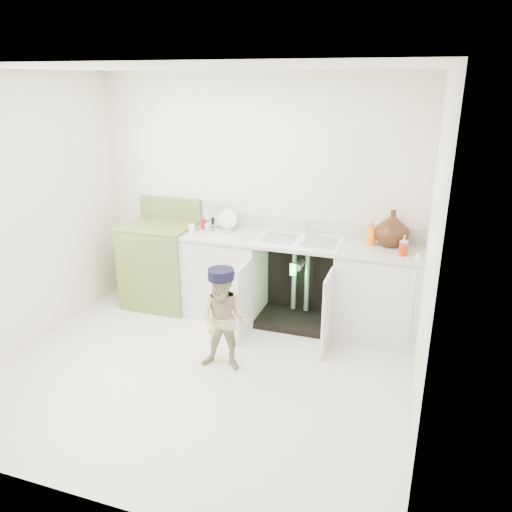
# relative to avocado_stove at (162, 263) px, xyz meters

# --- Properties ---
(ground) EXTENTS (3.50, 3.50, 0.00)m
(ground) POSITION_rel_avocado_stove_xyz_m (1.02, -1.18, -0.48)
(ground) COLOR beige
(ground) RESTS_ON ground
(room_shell) EXTENTS (6.00, 5.50, 1.26)m
(room_shell) POSITION_rel_avocado_stove_xyz_m (1.02, -1.18, 0.77)
(room_shell) COLOR #EEE5CC
(room_shell) RESTS_ON ground
(counter_run) EXTENTS (2.44, 1.02, 1.25)m
(counter_run) POSITION_rel_avocado_stove_xyz_m (1.60, 0.03, -0.00)
(counter_run) COLOR white
(counter_run) RESTS_ON ground
(avocado_stove) EXTENTS (0.75, 0.65, 1.16)m
(avocado_stove) POSITION_rel_avocado_stove_xyz_m (0.00, 0.00, 0.00)
(avocado_stove) COLOR #5B7031
(avocado_stove) RESTS_ON ground
(repair_worker) EXTENTS (0.69, 0.92, 0.93)m
(repair_worker) POSITION_rel_avocado_stove_xyz_m (1.18, -1.04, -0.01)
(repair_worker) COLOR #C5B48D
(repair_worker) RESTS_ON ground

